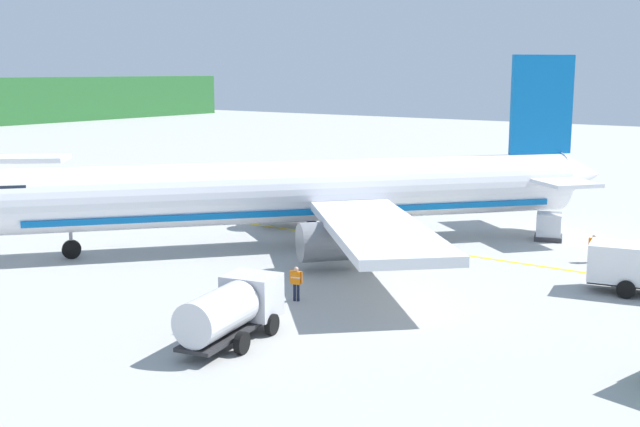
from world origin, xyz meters
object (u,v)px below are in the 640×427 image
(airliner_foreground, at_px, (307,192))
(service_truck_catering, at_px, (231,309))
(crew_marshaller, at_px, (594,246))
(crew_loader_left, at_px, (296,281))
(cargo_container_near, at_px, (549,227))

(airliner_foreground, bearing_deg, service_truck_catering, -153.01)
(airliner_foreground, distance_m, crew_marshaller, 17.27)
(service_truck_catering, bearing_deg, airliner_foreground, 26.99)
(service_truck_catering, relative_size, crew_loader_left, 3.51)
(service_truck_catering, relative_size, cargo_container_near, 2.70)
(airliner_foreground, distance_m, crew_loader_left, 12.51)
(crew_marshaller, distance_m, crew_loader_left, 18.58)
(service_truck_catering, xyz_separation_m, cargo_container_near, (26.90, -3.37, -0.53))
(cargo_container_near, xyz_separation_m, crew_loader_left, (-20.72, 4.79, 0.13))
(airliner_foreground, xyz_separation_m, cargo_container_near, (10.57, -11.69, -2.52))
(airliner_foreground, distance_m, service_truck_catering, 18.44)
(airliner_foreground, distance_m, cargo_container_near, 15.96)
(service_truck_catering, relative_size, crew_marshaller, 3.64)
(service_truck_catering, height_order, crew_loader_left, service_truck_catering)
(cargo_container_near, bearing_deg, crew_loader_left, 166.99)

